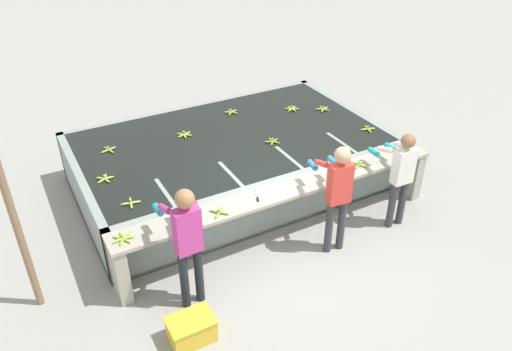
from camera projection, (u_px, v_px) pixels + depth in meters
ground_plane at (292, 246)px, 7.38m from camera, size 80.00×80.00×0.00m
wash_tank at (231, 160)px, 8.65m from camera, size 5.12×3.16×0.89m
work_ledge at (286, 203)px, 7.20m from camera, size 5.12×0.45×0.89m
worker_0 at (187, 237)px, 5.91m from camera, size 0.42×0.72×1.73m
worker_1 at (338, 190)px, 6.82m from camera, size 0.47×0.74×1.69m
worker_2 at (401, 172)px, 7.36m from camera, size 0.42×0.71×1.58m
banana_bunch_floating_0 at (109, 150)px, 8.01m from camera, size 0.28×0.28×0.08m
banana_bunch_floating_1 at (323, 109)px, 9.36m from camera, size 0.27×0.27×0.08m
banana_bunch_floating_2 at (292, 109)px, 9.37m from camera, size 0.26×0.28×0.08m
banana_bunch_floating_3 at (131, 203)px, 6.75m from camera, size 0.28×0.28×0.08m
banana_bunch_floating_4 at (272, 141)px, 8.26m from camera, size 0.28×0.27×0.08m
banana_bunch_floating_5 at (105, 179)px, 7.28m from camera, size 0.27×0.28×0.08m
banana_bunch_floating_6 at (231, 112)px, 9.24m from camera, size 0.28×0.27×0.08m
banana_bunch_floating_7 at (184, 134)px, 8.47m from camera, size 0.28×0.28×0.08m
banana_bunch_floating_8 at (368, 129)px, 8.65m from camera, size 0.28×0.28×0.08m
banana_bunch_ledge_0 at (123, 238)px, 6.11m from camera, size 0.28×0.28×0.08m
banana_bunch_ledge_1 at (359, 165)px, 7.61m from camera, size 0.27×0.27×0.08m
banana_bunch_ledge_2 at (219, 212)px, 6.56m from camera, size 0.23×0.23×0.08m
knife_0 at (257, 196)px, 6.89m from camera, size 0.16×0.33×0.02m
knife_1 at (346, 172)px, 7.43m from camera, size 0.30×0.23×0.02m
crate at (191, 329)px, 5.85m from camera, size 0.55×0.39×0.32m
support_post_left at (9, 201)px, 5.58m from camera, size 0.09×0.09×3.20m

